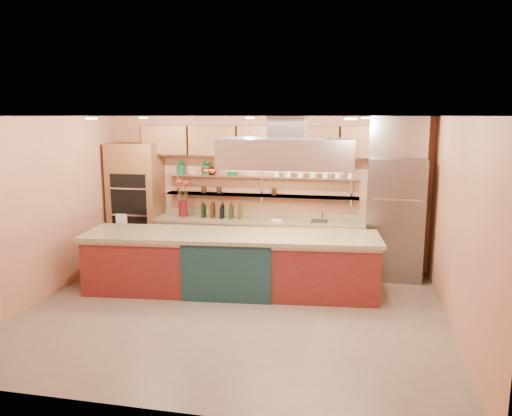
% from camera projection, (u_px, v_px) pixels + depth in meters
% --- Properties ---
extents(floor, '(6.00, 5.00, 0.02)m').
position_uv_depth(floor, '(233.00, 313.00, 7.21)').
color(floor, gray).
rests_on(floor, ground).
extents(ceiling, '(6.00, 5.00, 0.02)m').
position_uv_depth(ceiling, '(231.00, 116.00, 6.70)').
color(ceiling, black).
rests_on(ceiling, wall_back).
extents(wall_back, '(6.00, 0.04, 2.80)m').
position_uv_depth(wall_back, '(265.00, 192.00, 9.36)').
color(wall_back, tan).
rests_on(wall_back, floor).
extents(wall_front, '(6.00, 0.04, 2.80)m').
position_uv_depth(wall_front, '(164.00, 272.00, 4.55)').
color(wall_front, tan).
rests_on(wall_front, floor).
extents(wall_left, '(0.04, 5.00, 2.80)m').
position_uv_depth(wall_left, '(40.00, 210.00, 7.55)').
color(wall_left, tan).
rests_on(wall_left, floor).
extents(wall_right, '(0.04, 5.00, 2.80)m').
position_uv_depth(wall_right, '(459.00, 227.00, 6.36)').
color(wall_right, tan).
rests_on(wall_right, floor).
extents(oven_stack, '(0.95, 0.64, 2.30)m').
position_uv_depth(oven_stack, '(136.00, 203.00, 9.58)').
color(oven_stack, brown).
rests_on(oven_stack, floor).
extents(refrigerator, '(0.95, 0.72, 2.10)m').
position_uv_depth(refrigerator, '(394.00, 219.00, 8.62)').
color(refrigerator, slate).
rests_on(refrigerator, floor).
extents(back_counter, '(3.84, 0.64, 0.93)m').
position_uv_depth(back_counter, '(259.00, 244.00, 9.25)').
color(back_counter, tan).
rests_on(back_counter, floor).
extents(wall_shelf_lower, '(3.60, 0.26, 0.03)m').
position_uv_depth(wall_shelf_lower, '(261.00, 195.00, 9.26)').
color(wall_shelf_lower, silver).
rests_on(wall_shelf_lower, wall_back).
extents(wall_shelf_upper, '(3.60, 0.26, 0.03)m').
position_uv_depth(wall_shelf_upper, '(261.00, 177.00, 9.19)').
color(wall_shelf_upper, silver).
rests_on(wall_shelf_upper, wall_back).
extents(upper_cabinets, '(4.60, 0.36, 0.55)m').
position_uv_depth(upper_cabinets, '(263.00, 141.00, 9.02)').
color(upper_cabinets, brown).
rests_on(upper_cabinets, wall_back).
extents(range_hood, '(2.00, 1.00, 0.45)m').
position_uv_depth(range_hood, '(288.00, 153.00, 7.50)').
color(range_hood, silver).
rests_on(range_hood, ceiling).
extents(ceiling_downlights, '(4.00, 2.80, 0.02)m').
position_uv_depth(ceiling_downlights, '(234.00, 118.00, 6.90)').
color(ceiling_downlights, '#FFE5A5').
rests_on(ceiling_downlights, ceiling).
extents(island, '(4.68, 1.43, 0.96)m').
position_uv_depth(island, '(231.00, 263.00, 8.00)').
color(island, maroon).
rests_on(island, floor).
extents(flower_vase, '(0.20, 0.20, 0.30)m').
position_uv_depth(flower_vase, '(183.00, 209.00, 9.38)').
color(flower_vase, maroon).
rests_on(flower_vase, back_counter).
extents(oil_bottle_cluster, '(0.87, 0.45, 0.27)m').
position_uv_depth(oil_bottle_cluster, '(222.00, 211.00, 9.23)').
color(oil_bottle_cluster, black).
rests_on(oil_bottle_cluster, back_counter).
extents(kitchen_scale, '(0.21, 0.19, 0.10)m').
position_uv_depth(kitchen_scale, '(277.00, 218.00, 9.04)').
color(kitchen_scale, white).
rests_on(kitchen_scale, back_counter).
extents(bar_faucet, '(0.03, 0.03, 0.20)m').
position_uv_depth(bar_faucet, '(322.00, 216.00, 8.97)').
color(bar_faucet, silver).
rests_on(bar_faucet, back_counter).
extents(copper_kettle, '(0.25, 0.25, 0.15)m').
position_uv_depth(copper_kettle, '(212.00, 171.00, 9.36)').
color(copper_kettle, '#CB4B2E').
rests_on(copper_kettle, wall_shelf_upper).
extents(green_canister, '(0.17, 0.17, 0.18)m').
position_uv_depth(green_canister, '(233.00, 170.00, 9.28)').
color(green_canister, '#0F4723').
rests_on(green_canister, wall_shelf_upper).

